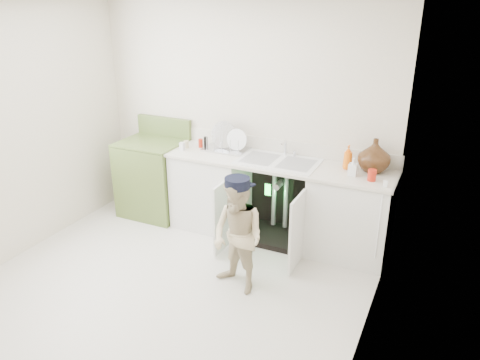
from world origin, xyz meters
name	(u,v)px	position (x,y,z in m)	size (l,w,h in m)	color
ground	(176,281)	(0.00, 0.00, 0.00)	(3.50, 3.50, 0.00)	beige
room_shell	(169,157)	(0.00, 0.00, 1.25)	(6.00, 5.50, 1.26)	beige
counter_run	(280,199)	(0.58, 1.21, 0.48)	(2.44, 1.02, 1.23)	silver
avocado_stove	(154,177)	(-1.03, 1.18, 0.47)	(0.74, 0.65, 1.14)	#577031
repair_worker	(238,236)	(0.58, 0.15, 0.55)	(0.63, 0.99, 1.09)	beige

